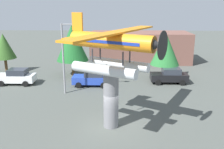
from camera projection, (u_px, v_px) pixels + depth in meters
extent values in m
plane|color=#4C514C|center=(111.00, 126.00, 18.58)|extent=(140.00, 140.00, 0.00)
cylinder|color=slate|center=(111.00, 100.00, 18.01)|extent=(1.10, 1.10, 4.20)
cylinder|color=silver|center=(103.00, 70.00, 16.51)|extent=(4.54, 2.93, 0.70)
cylinder|color=#333338|center=(123.00, 59.00, 16.13)|extent=(0.14, 0.14, 0.90)
cylinder|color=#333338|center=(92.00, 55.00, 17.29)|extent=(0.14, 0.14, 0.90)
cylinder|color=silver|center=(118.00, 64.00, 18.17)|extent=(4.54, 2.93, 0.70)
cylinder|color=#333338|center=(130.00, 56.00, 16.96)|extent=(0.14, 0.14, 0.90)
cylinder|color=#333338|center=(100.00, 53.00, 18.12)|extent=(0.14, 0.14, 0.90)
cylinder|color=orange|center=(111.00, 41.00, 16.85)|extent=(5.96, 3.96, 1.10)
cube|color=#193399|center=(113.00, 41.00, 16.75)|extent=(4.35, 3.09, 0.20)
cone|color=#262628|center=(156.00, 45.00, 15.27)|extent=(1.04, 1.11, 0.88)
cylinder|color=black|center=(163.00, 45.00, 15.08)|extent=(0.90, 1.60, 1.80)
cube|color=orange|center=(116.00, 32.00, 16.49)|extent=(5.98, 9.64, 0.12)
cube|color=orange|center=(78.00, 37.00, 18.19)|extent=(1.96, 2.79, 0.10)
cube|color=orange|center=(77.00, 22.00, 17.89)|extent=(0.85, 0.54, 1.30)
cube|color=white|center=(16.00, 78.00, 28.15)|extent=(4.20, 1.70, 0.80)
cube|color=#2D333D|center=(18.00, 72.00, 27.95)|extent=(2.00, 1.56, 0.64)
cylinder|color=black|center=(8.00, 79.00, 29.16)|extent=(0.64, 0.22, 0.64)
cylinder|color=black|center=(1.00, 84.00, 27.43)|extent=(0.64, 0.22, 0.64)
cylinder|color=black|center=(31.00, 79.00, 29.09)|extent=(0.64, 0.22, 0.64)
cylinder|color=black|center=(25.00, 84.00, 27.36)|extent=(0.64, 0.22, 0.64)
cube|color=#2847B7|center=(92.00, 79.00, 27.61)|extent=(4.20, 1.70, 0.80)
cube|color=#2D333D|center=(94.00, 73.00, 27.41)|extent=(2.00, 1.56, 0.64)
cylinder|color=black|center=(81.00, 80.00, 28.62)|extent=(0.64, 0.22, 0.64)
cylinder|color=black|center=(78.00, 85.00, 26.88)|extent=(0.64, 0.22, 0.64)
cylinder|color=black|center=(104.00, 81.00, 28.55)|extent=(0.64, 0.22, 0.64)
cylinder|color=black|center=(103.00, 85.00, 26.82)|extent=(0.64, 0.22, 0.64)
cube|color=black|center=(169.00, 77.00, 28.54)|extent=(4.20, 1.70, 0.80)
cube|color=#2D333D|center=(171.00, 71.00, 28.33)|extent=(2.00, 1.56, 0.64)
cylinder|color=black|center=(156.00, 78.00, 29.54)|extent=(0.64, 0.22, 0.64)
cylinder|color=black|center=(158.00, 83.00, 27.81)|extent=(0.64, 0.22, 0.64)
cylinder|color=black|center=(179.00, 78.00, 29.48)|extent=(0.64, 0.22, 0.64)
cylinder|color=black|center=(182.00, 83.00, 27.75)|extent=(0.64, 0.22, 0.64)
cylinder|color=gray|center=(63.00, 60.00, 24.51)|extent=(0.18, 0.18, 7.01)
cylinder|color=gray|center=(70.00, 24.00, 23.56)|extent=(1.60, 0.12, 0.12)
cube|color=silver|center=(77.00, 25.00, 23.56)|extent=(0.50, 0.28, 0.20)
cube|color=brown|center=(140.00, 47.00, 39.02)|extent=(15.16, 6.04, 4.58)
cylinder|color=brown|center=(6.00, 65.00, 32.98)|extent=(0.36, 0.36, 1.91)
cone|color=#335B23|center=(4.00, 46.00, 32.28)|extent=(2.91, 2.91, 3.23)
cylinder|color=brown|center=(73.00, 68.00, 31.64)|extent=(0.36, 0.36, 1.94)
cone|color=#1E6028|center=(72.00, 43.00, 30.78)|extent=(3.95, 3.95, 4.39)
cylinder|color=brown|center=(164.00, 71.00, 30.28)|extent=(0.36, 0.36, 1.74)
cone|color=#287033|center=(165.00, 49.00, 29.52)|extent=(3.44, 3.44, 3.82)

